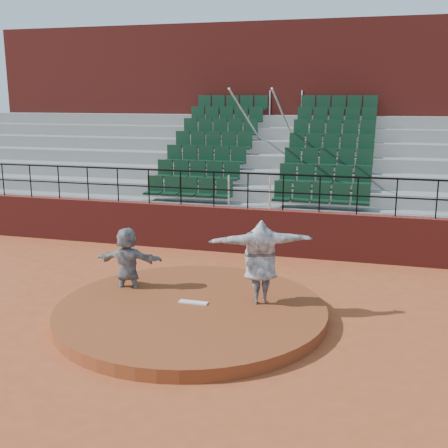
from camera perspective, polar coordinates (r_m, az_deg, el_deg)
The scene contains 9 objects.
ground at distance 11.62m, azimuth -3.36°, elevation -9.43°, with size 90.00×90.00×0.00m, color #A64A25.
pitchers_mound at distance 11.58m, azimuth -3.36°, elevation -8.85°, with size 5.50×5.50×0.25m, color brown.
pitching_rubber at distance 11.66m, azimuth -3.13°, elevation -7.95°, with size 0.60×0.15×0.03m, color white.
boundary_wall at distance 16.01m, azimuth 2.40°, elevation -0.69°, with size 24.00×0.30×1.30m, color maroon.
wall_railing at distance 15.74m, azimuth 2.45°, elevation 4.20°, with size 24.04×0.05×1.03m.
seating_deck at distance 19.37m, azimuth 4.90°, elevation 4.02°, with size 24.00×5.97×4.63m.
press_box_facade at distance 23.05m, azimuth 6.88°, elevation 10.69°, with size 24.00×3.00×7.10m, color maroon.
pitcher at distance 11.45m, azimuth 3.72°, elevation -3.84°, with size 2.14×0.58×1.74m, color black.
fielder at distance 12.61m, azimuth -9.76°, elevation -3.90°, with size 1.49×0.48×1.61m, color black.
Camera 1 is at (3.53, -10.16, 4.42)m, focal length 45.00 mm.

